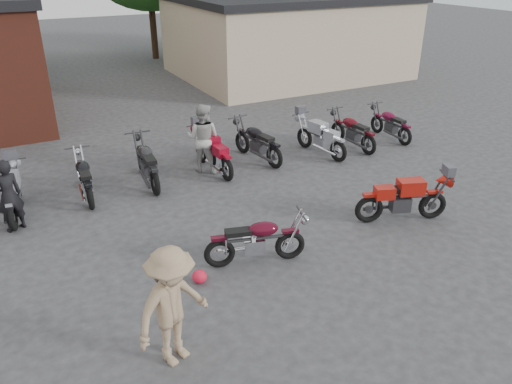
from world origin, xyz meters
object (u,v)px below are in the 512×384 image
row_bike_2 (84,176)px  row_bike_8 (390,122)px  person_tan (173,307)px  sportbike (404,197)px  helmet (199,277)px  vintage_motorcycle (257,238)px  row_bike_7 (352,129)px  person_light (203,138)px  row_bike_6 (320,135)px  person_dark (9,196)px  row_bike_4 (213,150)px  row_bike_5 (257,140)px  row_bike_1 (13,192)px  row_bike_3 (147,161)px

row_bike_2 → row_bike_8: size_ratio=1.04×
person_tan → row_bike_8: size_ratio=1.02×
sportbike → row_bike_8: (3.50, 4.41, -0.05)m
helmet → row_bike_2: size_ratio=0.14×
vintage_motorcycle → row_bike_7: size_ratio=0.97×
person_light → row_bike_6: size_ratio=0.94×
helmet → person_dark: 4.71m
row_bike_4 → row_bike_5: size_ratio=0.99×
row_bike_6 → person_light: bearing=74.5°
helmet → row_bike_6: row_bike_6 is taller
person_light → row_bike_6: bearing=-146.3°
person_dark → vintage_motorcycle: bearing=115.1°
row_bike_1 → vintage_motorcycle: bearing=-129.7°
helmet → row_bike_7: bearing=32.8°
row_bike_1 → row_bike_2: row_bike_1 is taller
vintage_motorcycle → person_tan: (-2.26, -1.72, 0.40)m
person_light → row_bike_8: size_ratio=1.01×
sportbike → helmet: sportbike is taller
row_bike_8 → row_bike_1: bearing=91.7°
row_bike_1 → row_bike_7: bearing=-82.3°
row_bike_6 → row_bike_7: (1.21, 0.03, -0.01)m
row_bike_5 → row_bike_8: 4.70m
row_bike_8 → row_bike_3: bearing=89.7°
helmet → row_bike_1: row_bike_1 is taller
sportbike → row_bike_2: sportbike is taller
row_bike_5 → sportbike: bearing=-175.7°
person_light → row_bike_8: 6.38m
person_tan → person_dark: bearing=86.9°
vintage_motorcycle → person_dark: size_ratio=1.18×
row_bike_2 → sportbike: bearing=-123.9°
row_bike_8 → person_tan: bearing=124.4°
person_tan → row_bike_5: bearing=31.7°
vintage_motorcycle → row_bike_1: size_ratio=0.96×
person_dark → row_bike_7: size_ratio=0.82×
helmet → person_tan: 2.09m
person_tan → row_bike_4: bearing=40.4°
person_dark → row_bike_8: bearing=160.7°
person_dark → row_bike_6: bearing=161.3°
row_bike_1 → row_bike_8: (11.19, 0.05, -0.03)m
row_bike_1 → row_bike_6: 8.39m
row_bike_4 → sportbike: bearing=-153.4°
row_bike_7 → row_bike_5: bearing=79.3°
person_light → row_bike_8: bearing=-142.5°
person_light → row_bike_4: person_light is taller
row_bike_3 → row_bike_1: bearing=99.3°
row_bike_3 → vintage_motorcycle: bearing=-166.6°
row_bike_5 → row_bike_7: (3.10, -0.43, -0.03)m
sportbike → row_bike_8: sportbike is taller
person_dark → person_light: person_light is taller
row_bike_2 → row_bike_1: bearing=100.6°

